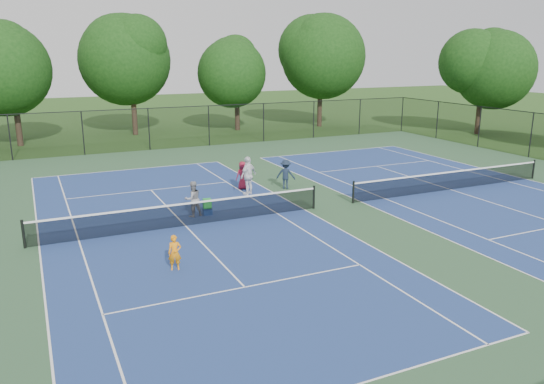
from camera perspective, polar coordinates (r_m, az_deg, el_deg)
name	(u,v)px	position (r m, az deg, el deg)	size (l,w,h in m)	color
ground	(334,206)	(24.54, 6.64, -1.50)	(140.00, 140.00, 0.00)	#234716
court_pad	(334,206)	(24.53, 6.64, -1.49)	(36.00, 36.00, 0.01)	#30573B
tennis_court_left	(186,224)	(21.81, -9.29, -3.41)	(12.00, 23.83, 1.07)	navy
tennis_court_right	(451,188)	(28.70, 18.67, 0.41)	(12.00, 23.83, 1.07)	navy
perimeter_fence	(335,172)	(24.14, 6.75, 2.16)	(36.08, 36.08, 3.02)	black
tree_back_a	(11,64)	(44.04, -26.29, 12.26)	(6.80, 6.80, 9.15)	#2D2116
tree_back_b	(130,55)	(46.79, -14.98, 14.00)	(7.60, 7.60, 10.03)	#2D2116
tree_back_c	(236,68)	(48.30, -3.84, 13.14)	(6.00, 6.00, 8.40)	#2D2116
tree_back_d	(321,53)	(50.84, 5.28, 14.70)	(7.80, 7.80, 10.37)	#2D2116
tree_side_e	(484,65)	(49.13, 21.80, 12.56)	(6.60, 6.60, 8.87)	#2D2116
child_player	(175,253)	(17.46, -10.42, -6.44)	(0.43, 0.28, 1.17)	orange
instructor	(193,199)	(22.87, -8.51, -0.75)	(0.75, 0.59, 1.55)	gray
bystander_a	(248,175)	(26.18, -2.57, 1.79)	(1.12, 0.47, 1.91)	white
bystander_b	(286,174)	(27.28, 1.49, 1.92)	(0.99, 0.57, 1.53)	#192537
bystander_c	(243,175)	(27.25, -3.17, 1.80)	(0.71, 0.46, 1.46)	maroon
ball_crate	(207,211)	(23.17, -6.96, -2.09)	(0.39, 0.32, 0.31)	navy
ball_hopper	(207,203)	(23.07, -6.99, -1.23)	(0.34, 0.28, 0.42)	green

